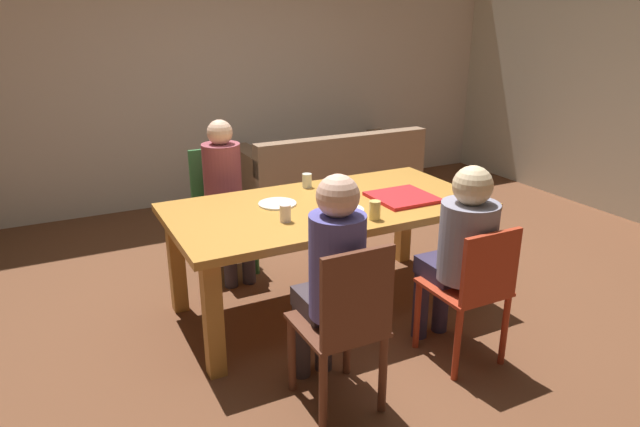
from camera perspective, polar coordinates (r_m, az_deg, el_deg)
name	(u,v)px	position (r m, az deg, el deg)	size (l,w,h in m)	color
ground_plane	(326,306)	(4.06, 0.65, -9.23)	(20.00, 20.00, 0.00)	brown
back_wall	(202,63)	(6.19, -11.72, 14.57)	(7.12, 0.12, 2.91)	beige
side_wall_right	(601,64)	(6.58, 26.34, 13.28)	(0.12, 4.74, 2.91)	beige
dining_table	(327,218)	(3.79, 0.68, -0.46)	(2.07, 1.06, 0.76)	#BE8134
chair_0	(345,325)	(2.86, 2.53, -11.11)	(0.40, 0.43, 0.94)	brown
person_0	(332,272)	(2.87, 1.18, -5.93)	(0.28, 0.47, 1.25)	#3D3237
chair_1	(221,205)	(4.56, -9.93, 0.81)	(0.42, 0.43, 0.95)	#32743D
person_1	(225,188)	(4.36, -9.46, 2.53)	(0.29, 0.50, 1.21)	#383240
chair_2	(474,288)	(3.35, 15.15, -7.23)	(0.40, 0.42, 0.86)	#AD351D
person_2	(461,245)	(3.35, 13.94, -3.10)	(0.32, 0.49, 1.18)	#342C46
pizza_box_0	(403,197)	(3.89, 8.27, 1.62)	(0.40, 0.40, 0.02)	red
plate_0	(344,209)	(3.62, 2.41, 0.41)	(0.26, 0.26, 0.03)	white
plate_1	(277,204)	(3.75, -4.29, 0.99)	(0.25, 0.25, 0.01)	white
drinking_glass_0	(307,181)	(4.09, -1.31, 3.32)	(0.07, 0.07, 0.10)	silver
drinking_glass_1	(375,210)	(3.47, 5.51, 0.33)	(0.07, 0.07, 0.12)	#DBBF65
drinking_glass_2	(330,190)	(3.84, 0.99, 2.40)	(0.06, 0.06, 0.12)	#E5CC5E
drinking_glass_3	(285,213)	(3.43, -3.50, 0.04)	(0.07, 0.07, 0.11)	silver
couch	(328,174)	(6.23, 0.85, 3.97)	(1.93, 0.92, 0.77)	#8D6E54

